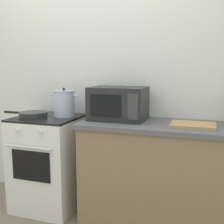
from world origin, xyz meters
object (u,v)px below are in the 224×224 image
(frying_pan, at_px, (33,115))
(cutting_board, at_px, (193,125))
(stove, at_px, (49,162))
(microwave, at_px, (118,103))
(stock_pot, at_px, (64,103))

(frying_pan, relative_size, cutting_board, 1.30)
(stove, bearing_deg, cutting_board, 0.05)
(frying_pan, height_order, cutting_board, frying_pan)
(microwave, height_order, cutting_board, microwave)
(stove, distance_m, stock_pot, 0.61)
(microwave, xyz_separation_m, cutting_board, (0.67, -0.08, -0.14))
(stock_pot, height_order, frying_pan, stock_pot)
(stock_pot, bearing_deg, microwave, 0.61)
(cutting_board, bearing_deg, microwave, 173.34)
(microwave, bearing_deg, stock_pot, -179.39)
(stove, xyz_separation_m, cutting_board, (1.37, 0.00, 0.47))
(stock_pot, xyz_separation_m, cutting_board, (1.22, -0.07, -0.12))
(cutting_board, bearing_deg, stock_pot, 176.62)
(stove, bearing_deg, frying_pan, -151.09)
(frying_pan, xyz_separation_m, microwave, (0.82, 0.15, 0.12))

